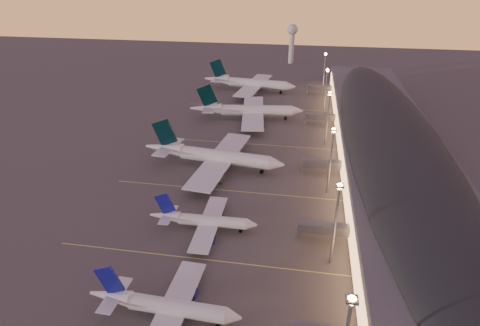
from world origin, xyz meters
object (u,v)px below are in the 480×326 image
(airliner_wide_far, at_px, (249,83))
(radar_tower, at_px, (292,37))
(airliner_narrow_south, at_px, (164,306))
(airliner_wide_mid, at_px, (247,110))
(airliner_narrow_north, at_px, (203,221))
(airliner_wide_near, at_px, (213,156))

(airliner_wide_far, distance_m, radar_tower, 95.27)
(airliner_narrow_south, relative_size, airliner_wide_mid, 0.62)
(airliner_wide_mid, xyz_separation_m, airliner_wide_far, (-7.07, 55.55, 0.14))
(airliner_narrow_north, xyz_separation_m, radar_tower, (13.91, 250.46, 18.63))
(airliner_narrow_south, height_order, airliner_narrow_north, airliner_narrow_south)
(airliner_wide_mid, height_order, radar_tower, radar_tower)
(airliner_wide_mid, bearing_deg, radar_tower, 76.48)
(airliner_narrow_south, distance_m, radar_tower, 288.07)
(airliner_wide_mid, relative_size, airliner_wide_far, 0.97)
(airliner_narrow_south, distance_m, airliner_wide_far, 196.42)
(airliner_narrow_north, xyz_separation_m, airliner_wide_mid, (-2.05, 103.98, 1.85))
(airliner_narrow_north, bearing_deg, airliner_wide_far, 92.18)
(airliner_narrow_north, distance_m, radar_tower, 251.53)
(airliner_narrow_north, bearing_deg, radar_tower, 85.73)
(airliner_narrow_north, bearing_deg, airliner_narrow_south, -91.31)
(airliner_narrow_south, relative_size, airliner_narrow_north, 1.09)
(airliner_wide_far, bearing_deg, radar_tower, 83.61)
(airliner_wide_near, bearing_deg, airliner_narrow_north, -74.20)
(airliner_narrow_north, height_order, airliner_wide_far, airliner_wide_far)
(airliner_wide_near, distance_m, radar_tower, 208.28)
(airliner_wide_mid, bearing_deg, airliner_wide_far, 89.95)
(airliner_wide_near, relative_size, airliner_wide_mid, 0.99)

